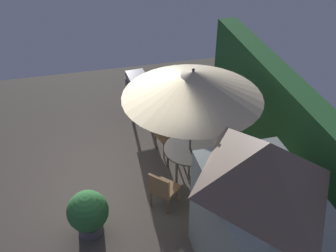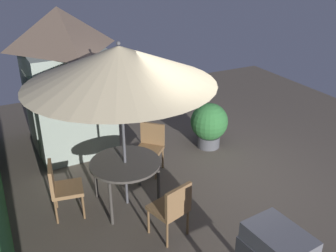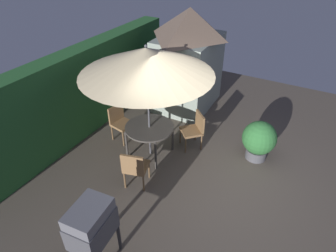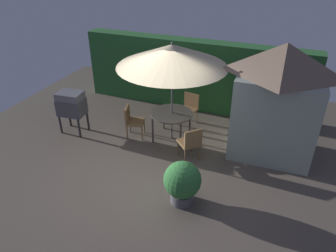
% 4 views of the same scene
% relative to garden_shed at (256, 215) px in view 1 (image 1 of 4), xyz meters
% --- Properties ---
extents(ground_plane, '(11.00, 11.00, 0.00)m').
position_rel_garden_shed_xyz_m(ground_plane, '(-2.57, -1.74, -1.44)').
color(ground_plane, brown).
extents(hedge_backdrop, '(7.09, 0.53, 2.16)m').
position_rel_garden_shed_xyz_m(hedge_backdrop, '(-2.57, 1.76, -0.36)').
color(hedge_backdrop, '#28602D').
rests_on(hedge_backdrop, ground).
extents(garden_shed, '(2.06, 1.59, 2.82)m').
position_rel_garden_shed_xyz_m(garden_shed, '(0.00, 0.00, 0.00)').
color(garden_shed, gray).
rests_on(garden_shed, ground).
extents(patio_table, '(1.11, 1.11, 0.77)m').
position_rel_garden_shed_xyz_m(patio_table, '(-2.54, -0.29, -0.74)').
color(patio_table, '#47423D').
rests_on(patio_table, ground).
extents(patio_umbrella, '(2.73, 2.73, 2.65)m').
position_rel_garden_shed_xyz_m(patio_umbrella, '(-2.54, -0.29, 0.88)').
color(patio_umbrella, '#4C4C51').
rests_on(patio_umbrella, ground).
extents(bbq_grill, '(0.74, 0.56, 1.20)m').
position_rel_garden_shed_xyz_m(bbq_grill, '(-5.20, -0.95, -0.59)').
color(bbq_grill, '#47474C').
rests_on(bbq_grill, ground).
extents(chair_near_shed, '(0.65, 0.65, 0.90)m').
position_rel_garden_shed_xyz_m(chair_near_shed, '(-1.76, -1.06, -0.92)').
color(chair_near_shed, olive).
rests_on(chair_near_shed, ground).
extents(chair_far_side, '(0.53, 0.54, 0.90)m').
position_rel_garden_shed_xyz_m(chair_far_side, '(-2.36, 0.69, -0.92)').
color(chair_far_side, olive).
rests_on(chair_far_side, ground).
extents(chair_toward_hedge, '(0.57, 0.57, 0.90)m').
position_rel_garden_shed_xyz_m(chair_toward_hedge, '(-3.57, -0.58, -0.92)').
color(chair_toward_hedge, olive).
rests_on(chair_toward_hedge, ground).
extents(potted_plant_by_shed, '(0.77, 0.77, 0.95)m').
position_rel_garden_shed_xyz_m(potted_plant_by_shed, '(-1.46, -2.52, -0.92)').
color(potted_plant_by_shed, '#4C4C51').
rests_on(potted_plant_by_shed, ground).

